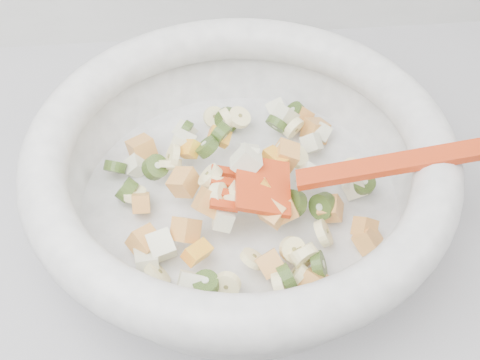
{
  "coord_description": "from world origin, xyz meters",
  "views": [
    {
      "loc": [
        -0.12,
        1.0,
        1.41
      ],
      "look_at": [
        -0.08,
        1.43,
        0.95
      ],
      "focal_mm": 50.0,
      "sensor_mm": 36.0,
      "label": 1
    }
  ],
  "objects": [
    {
      "name": "mixing_bowl",
      "position": [
        -0.08,
        1.43,
        0.96
      ],
      "size": [
        0.44,
        0.4,
        0.12
      ],
      "color": "white",
      "rests_on": "counter"
    }
  ]
}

